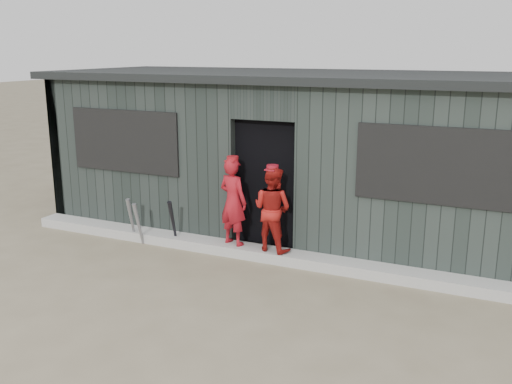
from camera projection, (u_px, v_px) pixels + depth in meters
The scene contains 9 objects.
ground at pixel (194, 307), 6.80m from camera, with size 80.00×80.00×0.00m, color #6E634C.
curb at pixel (257, 253), 8.39m from camera, with size 8.00×0.36×0.15m, color #A3A29E.
bat_left at pixel (132, 220), 9.00m from camera, with size 0.07×0.07×0.75m, color gray.
bat_mid at pixel (139, 224), 8.85m from camera, with size 0.07×0.07×0.70m, color gray.
bat_right at pixel (173, 223), 8.76m from camera, with size 0.07×0.07×0.79m, color black.
player_red_left at pixel (233, 202), 8.39m from camera, with size 0.48×0.31×1.31m, color maroon.
player_red_right at pixel (272, 209), 8.14m from camera, with size 0.60×0.47×1.23m, color #A31814.
player_grey_back at pixel (311, 218), 8.39m from camera, with size 0.55×0.36×1.13m, color silver.
dugout at pixel (298, 153), 9.58m from camera, with size 8.30×3.30×2.62m.
Camera 1 is at (3.26, -5.39, 2.99)m, focal length 40.00 mm.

